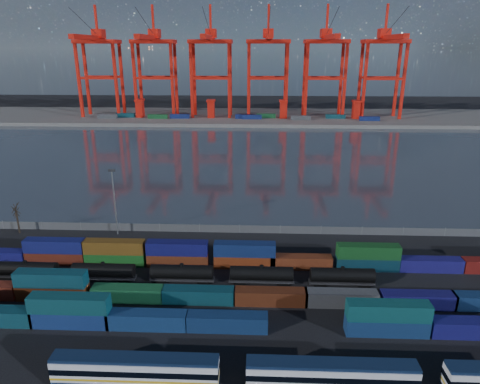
{
  "coord_description": "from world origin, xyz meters",
  "views": [
    {
      "loc": [
        4.01,
        -69.21,
        43.5
      ],
      "look_at": [
        0.0,
        30.0,
        10.0
      ],
      "focal_mm": 32.0,
      "sensor_mm": 36.0,
      "label": 1
    }
  ],
  "objects_px": {
    "tanker_string": "(104,271)",
    "gantry_cranes": "(239,51)",
    "passenger_train": "(331,377)",
    "bare_tree": "(17,218)"
  },
  "relations": [
    {
      "from": "passenger_train",
      "to": "gantry_cranes",
      "type": "relative_size",
      "value": 0.37
    },
    {
      "from": "tanker_string",
      "to": "bare_tree",
      "type": "bearing_deg",
      "value": 143.17
    },
    {
      "from": "gantry_cranes",
      "to": "passenger_train",
      "type": "bearing_deg",
      "value": -84.54
    },
    {
      "from": "passenger_train",
      "to": "bare_tree",
      "type": "xyz_separation_m",
      "value": [
        -68.69,
        48.92,
        1.59
      ]
    },
    {
      "from": "passenger_train",
      "to": "bare_tree",
      "type": "bearing_deg",
      "value": 144.54
    },
    {
      "from": "bare_tree",
      "to": "gantry_cranes",
      "type": "distance_m",
      "value": 187.51
    },
    {
      "from": "tanker_string",
      "to": "passenger_train",
      "type": "bearing_deg",
      "value": -34.44
    },
    {
      "from": "passenger_train",
      "to": "gantry_cranes",
      "type": "xyz_separation_m",
      "value": [
        -21.65,
        226.43,
        39.47
      ]
    },
    {
      "from": "tanker_string",
      "to": "gantry_cranes",
      "type": "height_order",
      "value": "gantry_cranes"
    },
    {
      "from": "passenger_train",
      "to": "tanker_string",
      "type": "xyz_separation_m",
      "value": [
        -39.94,
        27.39,
        -0.44
      ]
    }
  ]
}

